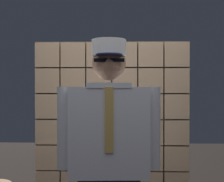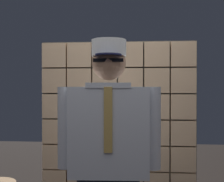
{
  "view_description": "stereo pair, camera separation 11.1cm",
  "coord_description": "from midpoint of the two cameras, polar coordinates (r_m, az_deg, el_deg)",
  "views": [
    {
      "loc": [
        0.1,
        -1.76,
        1.5
      ],
      "look_at": [
        0.04,
        0.25,
        1.48
      ],
      "focal_mm": 46.11,
      "sensor_mm": 36.0,
      "label": 1
    },
    {
      "loc": [
        0.21,
        -1.75,
        1.5
      ],
      "look_at": [
        0.04,
        0.25,
        1.48
      ],
      "focal_mm": 46.11,
      "sensor_mm": 36.0,
      "label": 2
    }
  ],
  "objects": [
    {
      "name": "standing_person",
      "position": [
        2.09,
        -2.19,
        -14.42
      ],
      "size": [
        0.73,
        0.32,
        1.83
      ],
      "rotation": [
        0.0,
        0.0,
        0.05
      ],
      "color": "#1E2333",
      "rests_on": "ground"
    },
    {
      "name": "glass_block_wall",
      "position": [
        3.27,
        -1.02,
        -8.1
      ],
      "size": [
        1.75,
        0.1,
        2.04
      ],
      "color": "#E0B78C",
      "rests_on": "ground"
    }
  ]
}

